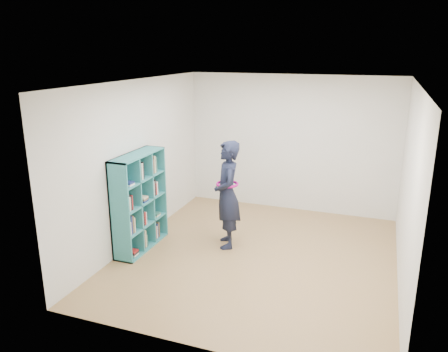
% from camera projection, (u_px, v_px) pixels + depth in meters
% --- Properties ---
extents(floor, '(4.50, 4.50, 0.00)m').
position_uv_depth(floor, '(257.00, 256.00, 6.65)').
color(floor, '#997745').
rests_on(floor, ground).
extents(ceiling, '(4.50, 4.50, 0.00)m').
position_uv_depth(ceiling, '(261.00, 83.00, 5.92)').
color(ceiling, white).
rests_on(ceiling, wall_back).
extents(wall_left, '(0.02, 4.50, 2.60)m').
position_uv_depth(wall_left, '(138.00, 163.00, 6.94)').
color(wall_left, silver).
rests_on(wall_left, floor).
extents(wall_right, '(0.02, 4.50, 2.60)m').
position_uv_depth(wall_right, '(409.00, 189.00, 5.62)').
color(wall_right, silver).
rests_on(wall_right, floor).
extents(wall_back, '(4.00, 0.02, 2.60)m').
position_uv_depth(wall_back, '(291.00, 144.00, 8.31)').
color(wall_back, silver).
rests_on(wall_back, floor).
extents(wall_front, '(4.00, 0.02, 2.60)m').
position_uv_depth(wall_front, '(197.00, 235.00, 4.25)').
color(wall_front, silver).
rests_on(wall_front, floor).
extents(bookshelf, '(0.33, 1.15, 1.53)m').
position_uv_depth(bookshelf, '(138.00, 203.00, 6.77)').
color(bookshelf, teal).
rests_on(bookshelf, floor).
extents(person, '(0.63, 0.74, 1.71)m').
position_uv_depth(person, '(227.00, 195.00, 6.80)').
color(person, black).
rests_on(person, floor).
extents(smartphone, '(0.06, 0.09, 0.14)m').
position_uv_depth(smartphone, '(218.00, 186.00, 6.83)').
color(smartphone, silver).
rests_on(smartphone, person).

